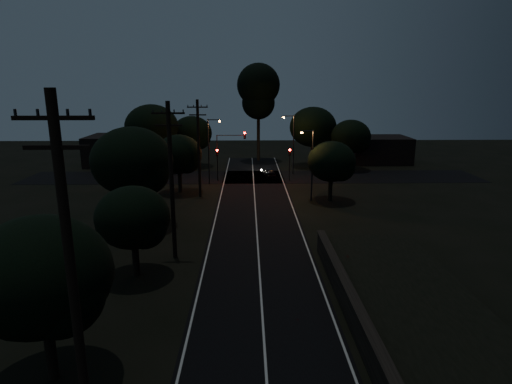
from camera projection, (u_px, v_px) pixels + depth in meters
name	position (u px, v px, depth m)	size (l,w,h in m)	color
road_surface	(255.00, 198.00, 46.50)	(60.00, 70.00, 0.03)	black
retaining_wall	(437.00, 346.00, 19.25)	(6.93, 26.00, 1.60)	black
utility_pole_near	(73.00, 286.00, 12.75)	(2.20, 0.30, 12.00)	black
utility_pole_mid	(171.00, 179.00, 29.35)	(2.20, 0.30, 11.00)	black
utility_pole_far	(199.00, 147.00, 45.89)	(2.20, 0.30, 10.50)	black
tree_left_a	(45.00, 279.00, 16.87)	(5.63, 5.63, 7.12)	black
tree_left_b	(135.00, 219.00, 26.78)	(4.67, 4.67, 5.94)	black
tree_left_c	(135.00, 163.00, 35.95)	(6.85, 6.85, 8.66)	black
tree_left_d	(180.00, 155.00, 47.98)	(5.21, 5.21, 6.61)	black
tree_far_nw	(193.00, 134.00, 63.32)	(5.92, 5.92, 7.50)	black
tree_far_w	(154.00, 128.00, 59.01)	(7.36, 7.36, 9.38)	black
tree_far_ne	(315.00, 128.00, 63.44)	(6.97, 6.97, 8.81)	black
tree_far_e	(352.00, 138.00, 60.91)	(5.64, 5.64, 7.16)	black
tree_right_a	(333.00, 163.00, 44.46)	(5.00, 5.00, 6.35)	black
tall_pine	(258.00, 91.00, 66.95)	(6.71, 6.71, 15.26)	black
building_left	(123.00, 150.00, 65.81)	(10.00, 8.00, 4.40)	black
building_right	(379.00, 149.00, 67.60)	(9.00, 7.00, 4.00)	black
signal_left	(217.00, 159.00, 54.31)	(0.28, 0.35, 4.10)	black
signal_right	(290.00, 158.00, 54.49)	(0.28, 0.35, 4.10)	black
signal_mast	(230.00, 147.00, 53.97)	(3.70, 0.35, 6.25)	black
streetlight_a	(210.00, 147.00, 51.92)	(1.66, 0.26, 8.00)	black
streetlight_b	(292.00, 140.00, 57.94)	(1.66, 0.26, 8.00)	black
streetlight_c	(311.00, 160.00, 44.46)	(1.46, 0.26, 7.50)	black
car	(269.00, 172.00, 57.38)	(1.32, 3.29, 1.12)	black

